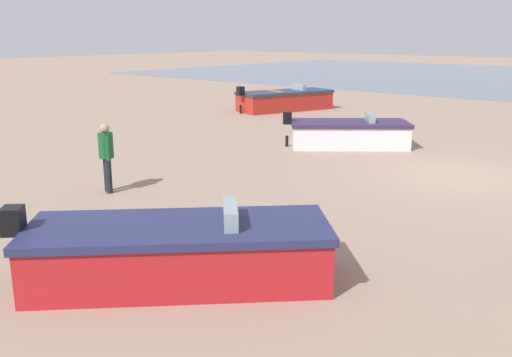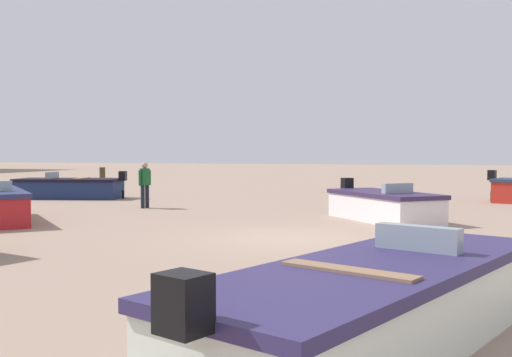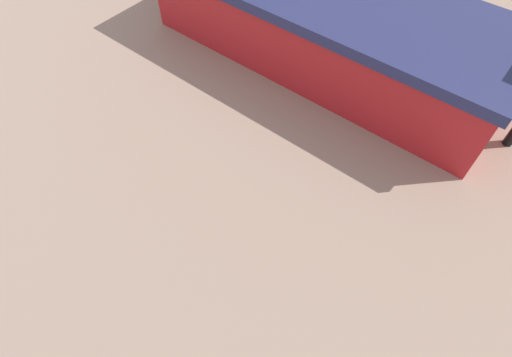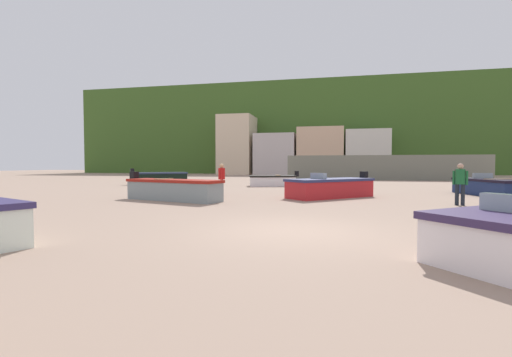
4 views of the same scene
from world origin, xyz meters
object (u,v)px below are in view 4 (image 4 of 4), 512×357
object	(u,v)px
boat_white_5	(273,181)
boat_grey_4	(173,190)
boat_red_3	(330,188)
boat_navy_1	(492,187)
boat_black_8	(161,178)
beach_walker_distant	(460,181)
beach_walker_foreground	(222,177)

from	to	relation	value
boat_white_5	boat_grey_4	bearing A→B (deg)	150.90
boat_red_3	boat_grey_4	distance (m)	7.33
boat_navy_1	boat_grey_4	bearing A→B (deg)	-171.32
boat_grey_4	boat_black_8	xyz separation A→B (m)	(-6.65, 11.60, 0.01)
boat_red_3	boat_black_8	world-z (taller)	boat_black_8
boat_navy_1	boat_grey_4	size ratio (longest dim) A/B	0.96
boat_white_5	beach_walker_distant	bearing A→B (deg)	-155.37
boat_black_8	beach_walker_foreground	distance (m)	11.86
boat_grey_4	beach_walker_distant	world-z (taller)	beach_walker_distant
boat_white_5	boat_black_8	distance (m)	9.18
boat_navy_1	boat_white_5	size ratio (longest dim) A/B	1.28
boat_red_3	boat_grey_4	xyz separation A→B (m)	(-6.75, -2.87, 0.01)
boat_navy_1	beach_walker_distant	distance (m)	5.93
boat_red_3	beach_walker_foreground	bearing A→B (deg)	46.01
boat_black_8	boat_navy_1	bearing A→B (deg)	37.10
boat_red_3	boat_grey_4	bearing A→B (deg)	68.66
boat_white_5	beach_walker_foreground	bearing A→B (deg)	155.42
boat_red_3	boat_white_5	distance (m)	9.28
boat_navy_1	boat_red_3	xyz separation A→B (m)	(-7.97, -2.78, 0.03)
boat_red_3	boat_white_5	world-z (taller)	boat_red_3
beach_walker_distant	boat_navy_1	bearing A→B (deg)	-97.85
boat_navy_1	boat_black_8	bearing A→B (deg)	152.11
beach_walker_foreground	beach_walker_distant	world-z (taller)	same
boat_grey_4	boat_red_3	bearing A→B (deg)	130.24
boat_navy_1	boat_white_5	bearing A→B (deg)	143.49
boat_red_3	beach_walker_foreground	size ratio (longest dim) A/B	2.64
boat_white_5	boat_black_8	world-z (taller)	boat_black_8
boat_navy_1	boat_black_8	world-z (taller)	boat_black_8
boat_white_5	boat_black_8	bearing A→B (deg)	70.69
boat_grey_4	beach_walker_distant	bearing A→B (deg)	110.08
boat_red_3	boat_white_5	xyz separation A→B (m)	(-4.23, 8.26, -0.06)
boat_navy_1	boat_red_3	world-z (taller)	boat_red_3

